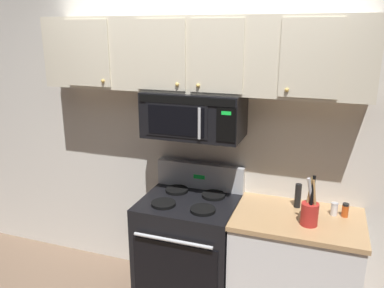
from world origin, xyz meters
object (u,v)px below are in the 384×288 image
object	(u,v)px
stove_range	(189,248)
salt_shaker	(334,209)
over_range_microwave	(194,114)
pepper_mill	(298,196)
utensil_crock_red	(310,211)
spice_jar	(345,210)

from	to	relation	value
stove_range	salt_shaker	world-z (taller)	stove_range
over_range_microwave	pepper_mill	world-z (taller)	over_range_microwave
stove_range	salt_shaker	bearing A→B (deg)	6.14
stove_range	over_range_microwave	xyz separation A→B (m)	(-0.00, 0.12, 1.11)
stove_range	utensil_crock_red	world-z (taller)	utensil_crock_red
pepper_mill	stove_range	bearing A→B (deg)	-168.64
utensil_crock_red	over_range_microwave	bearing A→B (deg)	166.99
stove_range	over_range_microwave	size ratio (longest dim) A/B	1.47
pepper_mill	utensil_crock_red	bearing A→B (deg)	-68.88
stove_range	salt_shaker	distance (m)	1.19
spice_jar	salt_shaker	bearing A→B (deg)	-179.30
stove_range	utensil_crock_red	bearing A→B (deg)	-5.95
salt_shaker	spice_jar	bearing A→B (deg)	0.70
utensil_crock_red	spice_jar	distance (m)	0.32
over_range_microwave	salt_shaker	size ratio (longest dim) A/B	7.91
salt_shaker	spice_jar	world-z (taller)	spice_jar
stove_range	salt_shaker	xyz separation A→B (m)	(1.08, 0.12, 0.48)
over_range_microwave	salt_shaker	bearing A→B (deg)	-0.00
over_range_microwave	pepper_mill	xyz separation A→B (m)	(0.82, 0.05, -0.58)
stove_range	pepper_mill	world-z (taller)	stove_range
utensil_crock_red	salt_shaker	bearing A→B (deg)	52.25
stove_range	over_range_microwave	distance (m)	1.11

